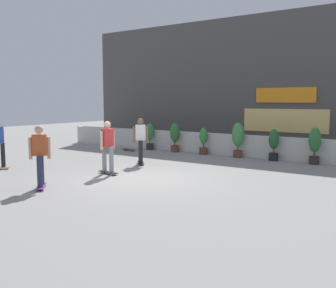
# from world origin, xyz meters

# --- Properties ---
(ground_plane) EXTENTS (48.00, 48.00, 0.00)m
(ground_plane) POSITION_xyz_m (0.00, 0.00, 0.00)
(ground_plane) COLOR gray
(planter_wall) EXTENTS (18.00, 0.40, 0.90)m
(planter_wall) POSITION_xyz_m (0.00, 6.00, 0.45)
(planter_wall) COLOR beige
(planter_wall) RESTS_ON ground
(building_backdrop) EXTENTS (20.00, 2.08, 6.50)m
(building_backdrop) POSITION_xyz_m (0.00, 10.00, 3.25)
(building_backdrop) COLOR #4C4947
(building_backdrop) RESTS_ON ground
(potted_plant_0) EXTENTS (0.40, 0.40, 1.28)m
(potted_plant_0) POSITION_xyz_m (-3.76, 5.55, 0.70)
(potted_plant_0) COLOR #2D2823
(potted_plant_0) RESTS_ON ground
(potted_plant_1) EXTENTS (0.43, 0.43, 1.34)m
(potted_plant_1) POSITION_xyz_m (-2.34, 5.55, 0.75)
(potted_plant_1) COLOR brown
(potted_plant_1) RESTS_ON ground
(potted_plant_2) EXTENTS (0.36, 0.36, 1.18)m
(potted_plant_2) POSITION_xyz_m (-0.85, 5.55, 0.62)
(potted_plant_2) COLOR brown
(potted_plant_2) RESTS_ON ground
(potted_plant_3) EXTENTS (0.49, 0.49, 1.45)m
(potted_plant_3) POSITION_xyz_m (0.75, 5.55, 0.84)
(potted_plant_3) COLOR brown
(potted_plant_3) RESTS_ON ground
(potted_plant_4) EXTENTS (0.39, 0.39, 1.25)m
(potted_plant_4) POSITION_xyz_m (2.26, 5.55, 0.68)
(potted_plant_4) COLOR black
(potted_plant_4) RESTS_ON ground
(potted_plant_5) EXTENTS (0.44, 0.44, 1.36)m
(potted_plant_5) POSITION_xyz_m (3.78, 5.55, 0.77)
(potted_plant_5) COLOR #2D2823
(potted_plant_5) RESTS_ON ground
(skater_far_left) EXTENTS (0.68, 0.74, 1.70)m
(skater_far_left) POSITION_xyz_m (-1.56, 2.00, 0.94)
(skater_far_left) COLOR black
(skater_far_left) RESTS_ON ground
(skater_by_wall_left) EXTENTS (0.71, 0.70, 1.70)m
(skater_by_wall_left) POSITION_xyz_m (-1.36, -2.58, 0.94)
(skater_by_wall_left) COLOR #72338C
(skater_by_wall_left) RESTS_ON ground
(skater_far_right) EXTENTS (0.82, 0.55, 1.70)m
(skater_far_right) POSITION_xyz_m (-1.25, -0.09, 0.94)
(skater_far_right) COLOR black
(skater_far_right) RESTS_ON ground
(skateboard_near_camera) EXTENTS (0.82, 0.33, 0.08)m
(skateboard_near_camera) POSITION_xyz_m (-4.34, 4.64, 0.06)
(skateboard_near_camera) COLOR black
(skateboard_near_camera) RESTS_ON ground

